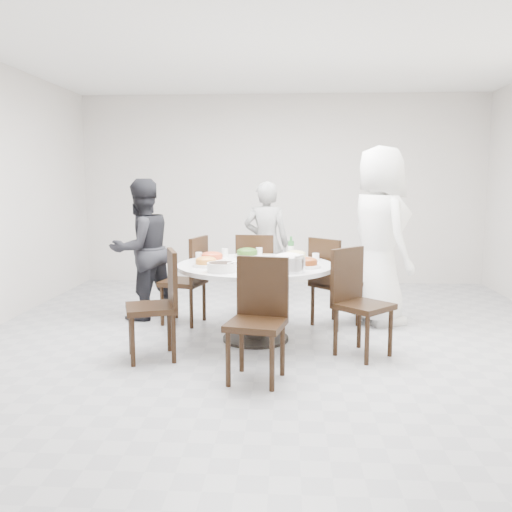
# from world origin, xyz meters

# --- Properties ---
(floor) EXTENTS (6.00, 6.00, 0.01)m
(floor) POSITION_xyz_m (0.00, 0.00, 0.00)
(floor) COLOR #A5A6AA
(floor) RESTS_ON ground
(ceiling) EXTENTS (6.00, 6.00, 0.01)m
(ceiling) POSITION_xyz_m (0.00, 0.00, 2.80)
(ceiling) COLOR white
(ceiling) RESTS_ON ground
(wall_back) EXTENTS (6.00, 0.01, 2.80)m
(wall_back) POSITION_xyz_m (0.00, 3.00, 1.40)
(wall_back) COLOR silver
(wall_back) RESTS_ON ground
(wall_front) EXTENTS (6.00, 0.01, 2.80)m
(wall_front) POSITION_xyz_m (0.00, -3.00, 1.40)
(wall_front) COLOR silver
(wall_front) RESTS_ON ground
(dining_table) EXTENTS (1.50, 1.50, 0.75)m
(dining_table) POSITION_xyz_m (-0.22, -0.05, 0.38)
(dining_table) COLOR white
(dining_table) RESTS_ON floor
(chair_ne) EXTENTS (0.59, 0.59, 0.95)m
(chair_ne) POSITION_xyz_m (0.60, 0.53, 0.47)
(chair_ne) COLOR black
(chair_ne) RESTS_ON floor
(chair_n) EXTENTS (0.44, 0.44, 0.95)m
(chair_n) POSITION_xyz_m (-0.27, 0.93, 0.47)
(chair_n) COLOR black
(chair_n) RESTS_ON floor
(chair_nw) EXTENTS (0.51, 0.51, 0.95)m
(chair_nw) POSITION_xyz_m (-1.04, 0.53, 0.47)
(chair_nw) COLOR black
(chair_nw) RESTS_ON floor
(chair_sw) EXTENTS (0.53, 0.53, 0.95)m
(chair_sw) POSITION_xyz_m (-1.09, -0.66, 0.47)
(chair_sw) COLOR black
(chair_sw) RESTS_ON floor
(chair_s) EXTENTS (0.50, 0.50, 0.95)m
(chair_s) POSITION_xyz_m (-0.15, -1.14, 0.47)
(chair_s) COLOR black
(chair_s) RESTS_ON floor
(chair_se) EXTENTS (0.59, 0.59, 0.95)m
(chair_se) POSITION_xyz_m (0.76, -0.48, 0.47)
(chair_se) COLOR black
(chair_se) RESTS_ON floor
(diner_right) EXTENTS (0.91, 1.09, 1.91)m
(diner_right) POSITION_xyz_m (1.07, 0.69, 0.95)
(diner_right) COLOR white
(diner_right) RESTS_ON floor
(diner_middle) EXTENTS (0.60, 0.43, 1.53)m
(diner_middle) POSITION_xyz_m (-0.17, 1.48, 0.77)
(diner_middle) COLOR black
(diner_middle) RESTS_ON floor
(diner_left) EXTENTS (0.95, 0.96, 1.56)m
(diner_left) POSITION_xyz_m (-1.53, 0.73, 0.78)
(diner_left) COLOR black
(diner_left) RESTS_ON floor
(dish_greens) EXTENTS (0.28, 0.28, 0.07)m
(dish_greens) POSITION_xyz_m (-0.33, 0.42, 0.79)
(dish_greens) COLOR white
(dish_greens) RESTS_ON dining_table
(dish_pale) EXTENTS (0.26, 0.26, 0.07)m
(dish_pale) POSITION_xyz_m (0.17, 0.25, 0.79)
(dish_pale) COLOR white
(dish_pale) RESTS_ON dining_table
(dish_orange) EXTENTS (0.27, 0.27, 0.07)m
(dish_orange) POSITION_xyz_m (-0.66, 0.10, 0.79)
(dish_orange) COLOR white
(dish_orange) RESTS_ON dining_table
(dish_redbrown) EXTENTS (0.27, 0.27, 0.07)m
(dish_redbrown) POSITION_xyz_m (0.26, -0.23, 0.78)
(dish_redbrown) COLOR white
(dish_redbrown) RESTS_ON dining_table
(dish_tofu) EXTENTS (0.25, 0.25, 0.06)m
(dish_tofu) POSITION_xyz_m (-0.67, -0.23, 0.78)
(dish_tofu) COLOR white
(dish_tofu) RESTS_ON dining_table
(rice_bowl) EXTENTS (0.29, 0.29, 0.13)m
(rice_bowl) POSITION_xyz_m (0.10, -0.48, 0.81)
(rice_bowl) COLOR silver
(rice_bowl) RESTS_ON dining_table
(soup_bowl) EXTENTS (0.26, 0.26, 0.08)m
(soup_bowl) POSITION_xyz_m (-0.49, -0.50, 0.79)
(soup_bowl) COLOR white
(soup_bowl) RESTS_ON dining_table
(beverage_bottle) EXTENTS (0.06, 0.06, 0.22)m
(beverage_bottle) POSITION_xyz_m (0.12, 0.44, 0.86)
(beverage_bottle) COLOR #296630
(beverage_bottle) RESTS_ON dining_table
(tea_cups) EXTENTS (0.07, 0.07, 0.08)m
(tea_cups) POSITION_xyz_m (-0.25, 0.55, 0.79)
(tea_cups) COLOR white
(tea_cups) RESTS_ON dining_table
(chopsticks) EXTENTS (0.24, 0.04, 0.01)m
(chopsticks) POSITION_xyz_m (-0.20, 0.65, 0.76)
(chopsticks) COLOR tan
(chopsticks) RESTS_ON dining_table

